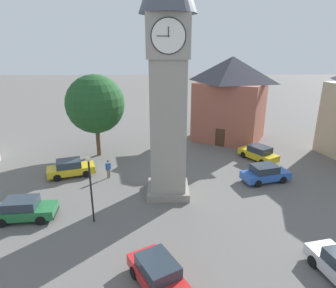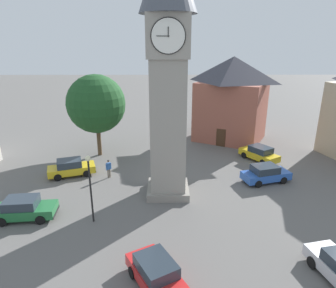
{
  "view_description": "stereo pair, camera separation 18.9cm",
  "coord_description": "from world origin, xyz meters",
  "px_view_note": "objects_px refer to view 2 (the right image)",
  "views": [
    {
      "loc": [
        0.36,
        21.15,
        11.31
      ],
      "look_at": [
        0.0,
        0.0,
        4.16
      ],
      "focal_mm": 31.33,
      "sensor_mm": 36.0,
      "label": 1
    },
    {
      "loc": [
        0.17,
        21.15,
        11.31
      ],
      "look_at": [
        0.0,
        0.0,
        4.16
      ],
      "focal_mm": 31.33,
      "sensor_mm": 36.0,
      "label": 2
    }
  ],
  "objects_px": {
    "car_black_far": "(259,153)",
    "building_terrace_right": "(232,99)",
    "clock_tower": "(168,49)",
    "car_blue_kerb": "(24,209)",
    "car_silver_kerb": "(71,168)",
    "pedestrian": "(109,167)",
    "lamp_post": "(90,178)",
    "tree": "(96,104)",
    "car_green_alley": "(157,275)",
    "car_red_corner": "(266,174)"
  },
  "relations": [
    {
      "from": "car_blue_kerb",
      "to": "tree",
      "type": "relative_size",
      "value": 0.5
    },
    {
      "from": "clock_tower",
      "to": "car_blue_kerb",
      "type": "xyz_separation_m",
      "value": [
        9.85,
        3.61,
        -10.28
      ]
    },
    {
      "from": "car_green_alley",
      "to": "pedestrian",
      "type": "bearing_deg",
      "value": -69.78
    },
    {
      "from": "car_green_alley",
      "to": "building_terrace_right",
      "type": "height_order",
      "value": "building_terrace_right"
    },
    {
      "from": "car_red_corner",
      "to": "building_terrace_right",
      "type": "bearing_deg",
      "value": -87.16
    },
    {
      "from": "car_red_corner",
      "to": "pedestrian",
      "type": "bearing_deg",
      "value": -3.97
    },
    {
      "from": "clock_tower",
      "to": "building_terrace_right",
      "type": "height_order",
      "value": "clock_tower"
    },
    {
      "from": "clock_tower",
      "to": "lamp_post",
      "type": "xyz_separation_m",
      "value": [
        5.07,
        3.99,
        -7.84
      ]
    },
    {
      "from": "car_silver_kerb",
      "to": "pedestrian",
      "type": "distance_m",
      "value": 3.55
    },
    {
      "from": "car_silver_kerb",
      "to": "car_black_far",
      "type": "xyz_separation_m",
      "value": [
        -18.25,
        -3.57,
        0.0
      ]
    },
    {
      "from": "car_red_corner",
      "to": "clock_tower",
      "type": "bearing_deg",
      "value": 13.11
    },
    {
      "from": "car_silver_kerb",
      "to": "pedestrian",
      "type": "bearing_deg",
      "value": 171.88
    },
    {
      "from": "tree",
      "to": "car_green_alley",
      "type": "bearing_deg",
      "value": 109.97
    },
    {
      "from": "car_green_alley",
      "to": "car_silver_kerb",
      "type": "bearing_deg",
      "value": -58.17
    },
    {
      "from": "car_black_far",
      "to": "tree",
      "type": "distance_m",
      "value": 17.55
    },
    {
      "from": "car_red_corner",
      "to": "car_green_alley",
      "type": "distance_m",
      "value": 14.83
    },
    {
      "from": "clock_tower",
      "to": "car_black_far",
      "type": "height_order",
      "value": "clock_tower"
    },
    {
      "from": "pedestrian",
      "to": "building_terrace_right",
      "type": "relative_size",
      "value": 0.16
    },
    {
      "from": "car_green_alley",
      "to": "lamp_post",
      "type": "height_order",
      "value": "lamp_post"
    },
    {
      "from": "car_red_corner",
      "to": "car_green_alley",
      "type": "height_order",
      "value": "same"
    },
    {
      "from": "tree",
      "to": "lamp_post",
      "type": "distance_m",
      "value": 13.15
    },
    {
      "from": "car_green_alley",
      "to": "car_black_far",
      "type": "bearing_deg",
      "value": -121.01
    },
    {
      "from": "clock_tower",
      "to": "car_green_alley",
      "type": "bearing_deg",
      "value": 86.44
    },
    {
      "from": "car_blue_kerb",
      "to": "pedestrian",
      "type": "xyz_separation_m",
      "value": [
        -4.57,
        -6.54,
        0.25
      ]
    },
    {
      "from": "clock_tower",
      "to": "car_blue_kerb",
      "type": "relative_size",
      "value": 4.43
    },
    {
      "from": "lamp_post",
      "to": "building_terrace_right",
      "type": "bearing_deg",
      "value": -125.18
    },
    {
      "from": "car_silver_kerb",
      "to": "tree",
      "type": "bearing_deg",
      "value": -105.41
    },
    {
      "from": "car_black_far",
      "to": "building_terrace_right",
      "type": "xyz_separation_m",
      "value": [
        1.6,
        -7.36,
        4.39
      ]
    },
    {
      "from": "car_red_corner",
      "to": "car_black_far",
      "type": "xyz_separation_m",
      "value": [
        -0.98,
        -5.03,
        0.0
      ]
    },
    {
      "from": "car_black_far",
      "to": "lamp_post",
      "type": "bearing_deg",
      "value": 37.12
    },
    {
      "from": "car_silver_kerb",
      "to": "car_green_alley",
      "type": "height_order",
      "value": "same"
    },
    {
      "from": "clock_tower",
      "to": "tree",
      "type": "distance_m",
      "value": 12.64
    },
    {
      "from": "car_blue_kerb",
      "to": "building_terrace_right",
      "type": "height_order",
      "value": "building_terrace_right"
    },
    {
      "from": "clock_tower",
      "to": "car_black_far",
      "type": "xyz_separation_m",
      "value": [
        -9.46,
        -7.0,
        -10.28
      ]
    },
    {
      "from": "car_red_corner",
      "to": "car_black_far",
      "type": "bearing_deg",
      "value": -101.03
    },
    {
      "from": "car_silver_kerb",
      "to": "car_red_corner",
      "type": "bearing_deg",
      "value": 175.18
    },
    {
      "from": "building_terrace_right",
      "to": "car_blue_kerb",
      "type": "bearing_deg",
      "value": 45.41
    },
    {
      "from": "car_green_alley",
      "to": "building_terrace_right",
      "type": "xyz_separation_m",
      "value": [
        -8.47,
        -24.11,
        4.39
      ]
    },
    {
      "from": "car_black_far",
      "to": "tree",
      "type": "bearing_deg",
      "value": -5.9
    },
    {
      "from": "clock_tower",
      "to": "pedestrian",
      "type": "relative_size",
      "value": 11.2
    },
    {
      "from": "car_red_corner",
      "to": "tree",
      "type": "relative_size",
      "value": 0.52
    },
    {
      "from": "car_blue_kerb",
      "to": "car_silver_kerb",
      "type": "relative_size",
      "value": 0.96
    },
    {
      "from": "car_black_far",
      "to": "building_terrace_right",
      "type": "relative_size",
      "value": 0.43
    },
    {
      "from": "car_blue_kerb",
      "to": "building_terrace_right",
      "type": "distance_m",
      "value": 25.61
    },
    {
      "from": "car_silver_kerb",
      "to": "tree",
      "type": "xyz_separation_m",
      "value": [
        -1.46,
        -5.31,
        4.82
      ]
    },
    {
      "from": "car_silver_kerb",
      "to": "car_black_far",
      "type": "distance_m",
      "value": 18.59
    },
    {
      "from": "car_black_far",
      "to": "lamp_post",
      "type": "height_order",
      "value": "lamp_post"
    },
    {
      "from": "building_terrace_right",
      "to": "lamp_post",
      "type": "distance_m",
      "value": 22.54
    },
    {
      "from": "clock_tower",
      "to": "car_red_corner",
      "type": "relative_size",
      "value": 4.27
    },
    {
      "from": "car_silver_kerb",
      "to": "building_terrace_right",
      "type": "relative_size",
      "value": 0.43
    }
  ]
}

